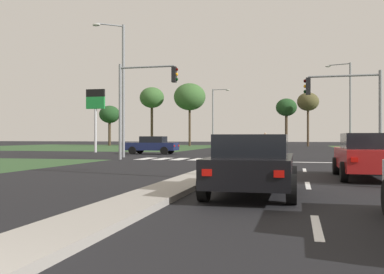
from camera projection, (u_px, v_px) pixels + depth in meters
name	position (u px, v px, depth m)	size (l,w,h in m)	color
ground_plane	(252.00, 156.00, 31.89)	(200.00, 200.00, 0.00)	black
grass_verge_far_left	(89.00, 147.00, 61.71)	(35.00, 35.00, 0.01)	#2D4C28
median_island_near	(191.00, 180.00, 13.43)	(1.20, 22.00, 0.14)	gray
median_island_far	(272.00, 147.00, 56.19)	(1.20, 36.00, 0.14)	gray
lane_dash_near	(317.00, 227.00, 6.80)	(0.14, 2.00, 0.01)	silver
lane_dash_second	(308.00, 185.00, 12.63)	(0.14, 2.00, 0.01)	silver
lane_dash_third	(305.00, 170.00, 18.47)	(0.14, 2.00, 0.01)	silver
stop_bar_near	(308.00, 162.00, 24.19)	(6.40, 0.50, 0.01)	silver
crosswalk_bar_near	(146.00, 159.00, 28.35)	(0.70, 2.80, 0.01)	silver
crosswalk_bar_second	(163.00, 159.00, 28.08)	(0.70, 2.80, 0.01)	silver
crosswalk_bar_third	(180.00, 159.00, 27.80)	(0.70, 2.80, 0.01)	silver
crosswalk_bar_fourth	(197.00, 159.00, 27.53)	(0.70, 2.80, 0.01)	silver
crosswalk_bar_fifth	(215.00, 159.00, 27.26)	(0.70, 2.80, 0.01)	silver
crosswalk_bar_sixth	(234.00, 160.00, 26.99)	(0.70, 2.80, 0.01)	silver
crosswalk_bar_seventh	(252.00, 160.00, 26.72)	(0.70, 2.80, 0.01)	silver
car_beige_near	(256.00, 142.00, 59.54)	(2.00, 4.49, 1.47)	#BCAD8E
car_red_third	(366.00, 155.00, 14.80)	(1.95, 4.63, 1.54)	#A31919
car_navy_fourth	(152.00, 145.00, 36.04)	(4.29, 1.94, 1.47)	#161E47
car_black_fifth	(253.00, 164.00, 10.54)	(2.09, 4.18, 1.47)	black
car_grey_sixth	(246.00, 143.00, 48.55)	(2.08, 4.18, 1.55)	slate
car_silver_seventh	(256.00, 145.00, 33.17)	(4.17, 2.05, 1.55)	#B7B7BC
traffic_signal_near_left	(140.00, 94.00, 26.96)	(3.87, 0.32, 5.99)	gray
traffic_signal_near_right	(350.00, 100.00, 24.05)	(4.15, 0.32, 5.06)	gray
street_lamp_second	(121.00, 83.00, 30.23)	(1.86, 1.40, 9.24)	gray
street_lamp_third	(348.00, 101.00, 45.59)	(2.57, 0.95, 9.20)	gray
street_lamp_fourth	(214.00, 114.00, 62.29)	(2.55, 0.44, 8.29)	gray
pedestrian_at_median	(265.00, 139.00, 43.82)	(0.34, 0.34, 1.72)	#4C4C4C
fuel_price_totem	(96.00, 106.00, 40.01)	(1.80, 0.24, 5.81)	silver
treeline_near	(110.00, 115.00, 71.98)	(3.41, 3.41, 6.63)	#423323
treeline_second	(152.00, 98.00, 70.74)	(3.95, 3.95, 9.52)	#423323
treeline_third	(190.00, 97.00, 68.58)	(5.01, 5.01, 9.89)	#423323
treeline_fourth	(286.00, 108.00, 69.05)	(3.29, 3.29, 7.54)	#423323
treeline_fifth	(308.00, 102.00, 65.08)	(3.23, 3.23, 8.09)	#423323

